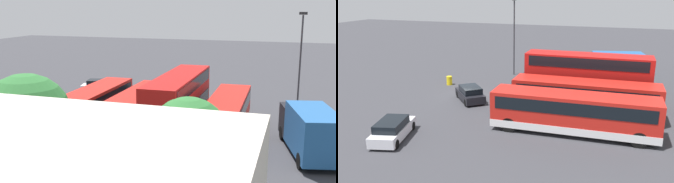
{
  "view_description": "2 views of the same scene",
  "coord_description": "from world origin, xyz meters",
  "views": [
    {
      "loc": [
        -10.14,
        39.71,
        9.8
      ],
      "look_at": [
        1.09,
        4.71,
        1.87
      ],
      "focal_mm": 43.9,
      "sensor_mm": 36.0,
      "label": 1
    },
    {
      "loc": [
        29.69,
        14.07,
        10.17
      ],
      "look_at": [
        2.85,
        4.76,
        1.81
      ],
      "focal_mm": 37.67,
      "sensor_mm": 36.0,
      "label": 2
    }
  ],
  "objects": [
    {
      "name": "bus_single_deck_fourth",
      "position": [
        5.63,
        10.83,
        1.62
      ],
      "size": [
        2.94,
        11.95,
        2.95
      ],
      "color": "red",
      "rests_on": "ground"
    },
    {
      "name": "bus_double_decker_second",
      "position": [
        -1.71,
        10.87,
        2.45
      ],
      "size": [
        2.81,
        11.08,
        4.55
      ],
      "color": "#B71411",
      "rests_on": "ground"
    },
    {
      "name": "tree_midleft",
      "position": [
        2.25,
        23.56,
        4.29
      ],
      "size": [
        4.46,
        4.46,
        6.53
      ],
      "color": "#4C3823",
      "rests_on": "ground"
    },
    {
      "name": "tree_leftmost",
      "position": [
        -6.12,
        24.56,
        4.46
      ],
      "size": [
        3.39,
        3.39,
        6.19
      ],
      "color": "#4C3823",
      "rests_on": "ground"
    },
    {
      "name": "waste_bin_yellow",
      "position": [
        -3.44,
        -3.98,
        0.47
      ],
      "size": [
        0.6,
        0.6,
        0.95
      ],
      "primitive_type": "cylinder",
      "color": "yellow",
      "rests_on": "ground"
    },
    {
      "name": "lamp_post_tall",
      "position": [
        -10.28,
        1.22,
        5.22
      ],
      "size": [
        0.7,
        0.3,
        9.05
      ],
      "color": "#38383D",
      "rests_on": "ground"
    },
    {
      "name": "box_truck_blue",
      "position": [
        -11.12,
        12.37,
        1.71
      ],
      "size": [
        4.18,
        7.88,
        3.2
      ],
      "color": "#235999",
      "rests_on": "ground"
    },
    {
      "name": "car_small_green",
      "position": [
        1.07,
        0.6,
        0.7
      ],
      "size": [
        4.2,
        3.99,
        1.43
      ],
      "color": "black",
      "rests_on": "ground"
    },
    {
      "name": "car_hatchback_silver",
      "position": [
        10.74,
        -0.88,
        0.7
      ],
      "size": [
        4.75,
        2.86,
        1.43
      ],
      "color": "silver",
      "rests_on": "ground"
    },
    {
      "name": "bus_single_deck_third",
      "position": [
        1.76,
        11.16,
        1.62
      ],
      "size": [
        2.89,
        11.83,
        2.95
      ],
      "color": "red",
      "rests_on": "ground"
    },
    {
      "name": "ground_plane",
      "position": [
        0.0,
        0.0,
        0.0
      ],
      "size": [
        140.0,
        140.0,
        0.0
      ],
      "primitive_type": "plane",
      "color": "#38383D"
    },
    {
      "name": "bus_single_deck_near_end",
      "position": [
        -5.3,
        10.22,
        1.62
      ],
      "size": [
        2.95,
        10.77,
        2.95
      ],
      "color": "red",
      "rests_on": "ground"
    }
  ]
}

